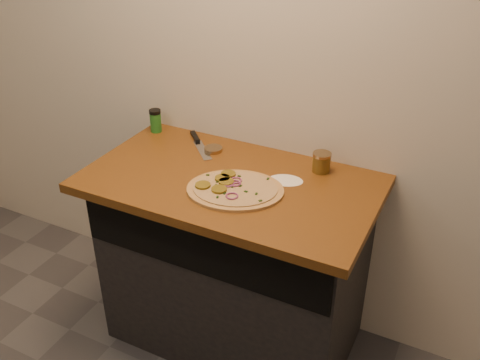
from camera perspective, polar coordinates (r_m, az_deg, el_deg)
The scene contains 8 objects.
cabinet at distance 2.48m, azimuth -0.56°, elevation -8.99°, with size 1.10×0.60×0.86m, color black.
countertop at distance 2.20m, azimuth -0.98°, elevation -0.29°, with size 1.20×0.70×0.04m, color brown.
pizza at distance 2.10m, azimuth -0.64°, elevation -0.95°, with size 0.48×0.48×0.03m.
chefs_knife at distance 2.47m, azimuth -4.46°, elevation 3.96°, with size 0.23×0.23×0.02m.
mason_jar_lid at distance 2.40m, azimuth -2.86°, elevation 3.29°, with size 0.08×0.08×0.02m, color #927855.
salsa_jar at distance 2.25m, azimuth 8.69°, elevation 1.90°, with size 0.08×0.08×0.08m.
spice_shaker at distance 2.60m, azimuth -9.00°, elevation 6.27°, with size 0.06×0.06×0.11m.
flour_spill at distance 2.18m, azimuth 4.92°, elevation -0.04°, with size 0.14×0.14×0.00m, color silver.
Camera 1 is at (0.88, -0.26, 1.99)m, focal length 40.00 mm.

